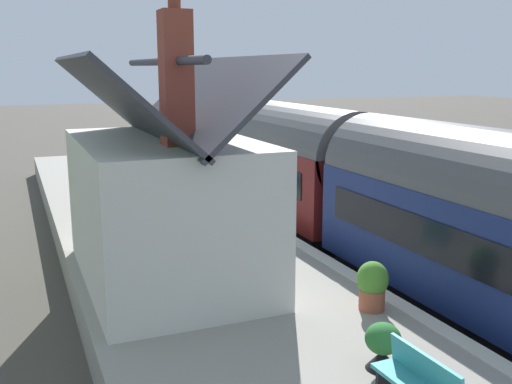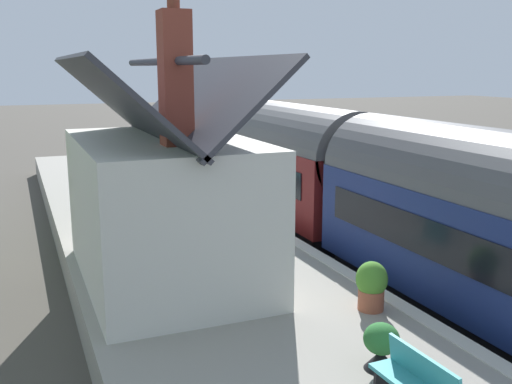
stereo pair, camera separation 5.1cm
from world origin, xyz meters
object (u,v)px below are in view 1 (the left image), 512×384
at_px(train, 353,185).
at_px(bench_mid_platform, 132,160).
at_px(bench_by_lamp, 165,187).
at_px(planter_edge_far, 372,285).
at_px(bench_near_building, 140,166).
at_px(planter_under_sign, 175,168).
at_px(bench_platform_end, 417,383).
at_px(station_building, 166,203).
at_px(planter_bench_right, 383,346).

distance_m(train, bench_mid_platform, 13.19).
xyz_separation_m(bench_by_lamp, planter_edge_far, (-10.93, -1.35, 0.03)).
relative_size(bench_near_building, planter_under_sign, 1.81).
distance_m(bench_by_lamp, planter_under_sign, 4.31).
distance_m(bench_platform_end, bench_mid_platform, 21.02).
bearing_deg(station_building, train, -71.71).
height_order(train, planter_edge_far, train).
xyz_separation_m(bench_mid_platform, planter_bench_right, (-19.79, -0.05, -0.10)).
bearing_deg(bench_mid_platform, bench_near_building, 179.49).
bearing_deg(bench_by_lamp, train, -144.36).
height_order(planter_under_sign, planter_edge_far, planter_edge_far).
xyz_separation_m(bench_platform_end, planter_bench_right, (1.24, -0.31, -0.10)).
distance_m(bench_near_building, planter_edge_far, 15.98).
xyz_separation_m(bench_near_building, planter_bench_right, (-17.95, -0.07, -0.10)).
bearing_deg(bench_platform_end, bench_by_lamp, -0.43).
relative_size(train, planter_bench_right, 26.85).
height_order(bench_platform_end, bench_mid_platform, same).
bearing_deg(planter_under_sign, bench_by_lamp, 160.26).
bearing_deg(station_building, planter_edge_far, -135.39).
bearing_deg(bench_mid_platform, bench_by_lamp, 178.76).
height_order(bench_near_building, planter_bench_right, bench_near_building).
bearing_deg(planter_under_sign, bench_near_building, 54.30).
height_order(planter_under_sign, planter_bench_right, planter_under_sign).
bearing_deg(bench_platform_end, station_building, 15.05).
bearing_deg(bench_near_building, station_building, 171.11).
xyz_separation_m(bench_by_lamp, planter_under_sign, (4.05, -1.45, -0.05)).
relative_size(bench_by_lamp, bench_mid_platform, 1.01).
distance_m(bench_near_building, bench_platform_end, 19.19).
height_order(bench_near_building, planter_edge_far, planter_edge_far).
height_order(bench_by_lamp, planter_bench_right, bench_by_lamp).
height_order(bench_platform_end, planter_under_sign, bench_platform_end).
xyz_separation_m(train, bench_mid_platform, (12.55, 3.95, -0.84)).
bearing_deg(bench_by_lamp, bench_mid_platform, -1.24).
distance_m(bench_by_lamp, bench_near_building, 5.01).
bearing_deg(planter_under_sign, bench_platform_end, 175.10).
distance_m(train, bench_near_building, 11.46).
relative_size(train, bench_mid_platform, 14.30).
xyz_separation_m(train, planter_under_sign, (9.77, 2.64, -0.88)).
relative_size(station_building, planter_bench_right, 8.23).
distance_m(train, planter_edge_far, 5.95).
bearing_deg(bench_platform_end, planter_edge_far, -24.06).
distance_m(train, planter_under_sign, 10.16).
xyz_separation_m(bench_mid_platform, planter_under_sign, (-2.78, -1.31, -0.05)).
bearing_deg(train, bench_platform_end, 153.58).
relative_size(bench_by_lamp, planter_bench_right, 1.89).
relative_size(bench_platform_end, planter_under_sign, 1.80).
xyz_separation_m(train, bench_platform_end, (-8.47, 4.21, -0.84)).
relative_size(station_building, planter_edge_far, 6.40).
relative_size(station_building, bench_platform_end, 4.38).
bearing_deg(train, planter_edge_far, 152.15).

